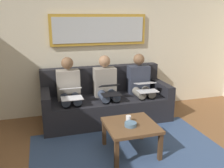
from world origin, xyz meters
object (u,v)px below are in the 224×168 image
Objects in this scene: person_middle at (106,87)px; laptop_silver at (146,87)px; framed_mirror at (99,30)px; laptop_black at (110,89)px; laptop_white at (71,93)px; bowl at (131,124)px; couch at (105,101)px; coffee_table at (131,128)px; person_right at (69,90)px; person_left at (140,84)px; cup at (128,119)px.

laptop_silver is at bearing 158.56° from person_middle.
person_middle is (0.00, 0.46, -0.94)m from framed_mirror.
framed_mirror is at bearing -90.00° from laptop_black.
laptop_black is (0.64, -0.02, -0.00)m from laptop_silver.
laptop_white is at bearing -0.63° from laptop_silver.
framed_mirror is at bearing -90.18° from bowl.
coffee_table is (-0.02, 1.22, 0.05)m from couch.
laptop_silver is (-0.62, -0.90, 0.27)m from coffee_table.
laptop_silver reaches higher than bowl.
framed_mirror reaches higher than laptop_black.
couch is 6.10× the size of laptop_black.
coffee_table is at bearing 90.81° from framed_mirror.
couch is at bearing -88.93° from coffee_table.
person_middle reaches higher than couch.
coffee_table is 4.18× the size of bowl.
laptop_silver is 1.30m from person_right.
person_right is at bearing -62.30° from bowl.
coffee_table is at bearing 126.02° from laptop_white.
laptop_black is (0.64, 0.24, 0.02)m from person_left.
bowl is 0.47× the size of laptop_silver.
coffee_table is at bearing 98.11° from cup.
laptop_black is (0.01, -0.84, 0.17)m from cup.
person_left is at bearing -118.24° from coffee_table.
cup is at bearing -97.98° from bowl.
bowl is 1.38m from person_right.
laptop_black is at bearing -88.57° from coffee_table.
laptop_white is at bearing -53.98° from coffee_table.
person_left is at bearing -118.08° from bowl.
cup is 0.08× the size of person_left.
cup is 1.08m from laptop_white.
person_middle is at bearing -90.24° from bowl.
couch is 0.71m from person_right.
laptop_white is (0.64, 0.24, 0.02)m from person_middle.
laptop_silver is at bearing -127.11° from cup.
person_left is at bearing 180.00° from person_middle.
coffee_table is 1.12m from laptop_silver.
framed_mirror reaches higher than person_right.
framed_mirror reaches higher than person_left.
laptop_white is at bearing 0.16° from laptop_black.
bowl is 0.44× the size of laptop_black.
person_middle reaches higher than laptop_white.
laptop_silver is at bearing 90.00° from person_left.
person_right is (0.63, -1.21, 0.17)m from bowl.
person_middle is 1.00× the size of person_right.
laptop_black is at bearing -90.30° from bowl.
person_right reaches higher than bowl.
couch is 1.93× the size of person_right.
framed_mirror is at bearing -90.00° from couch.
bowl is 1.18m from laptop_white.
couch reaches higher than laptop_silver.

